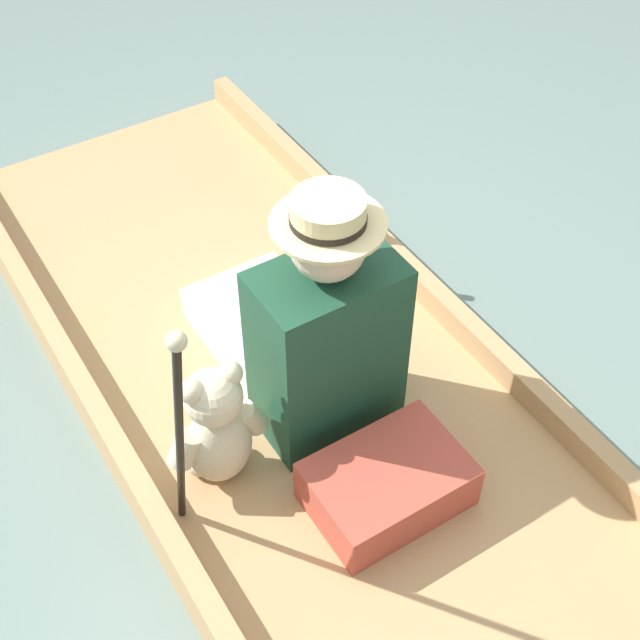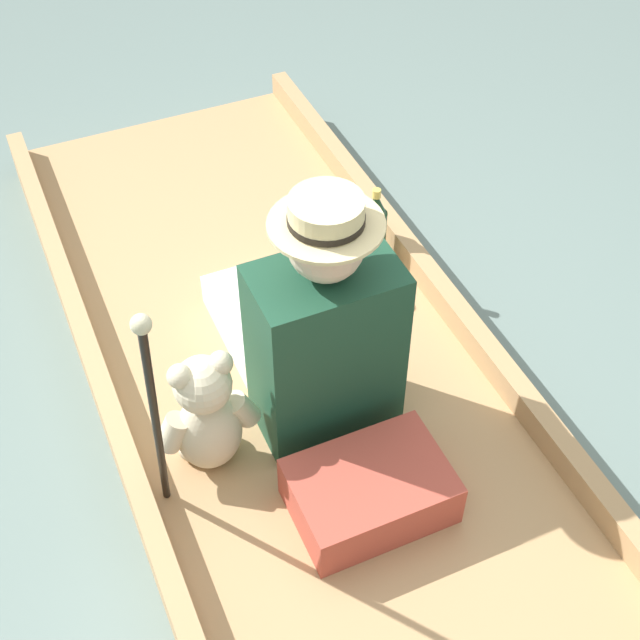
# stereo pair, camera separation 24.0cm
# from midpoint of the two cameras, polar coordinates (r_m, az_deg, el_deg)

# --- Properties ---
(ground_plane) EXTENTS (16.00, 16.00, 0.00)m
(ground_plane) POSITION_cam_midpoint_polar(r_m,az_deg,el_deg) (2.78, 1.85, -6.72)
(ground_plane) COLOR slate
(punt_boat) EXTENTS (1.19, 3.29, 0.20)m
(punt_boat) POSITION_cam_midpoint_polar(r_m,az_deg,el_deg) (2.73, 1.88, -5.92)
(punt_boat) COLOR tan
(punt_boat) RESTS_ON ground_plane
(seat_cushion) EXTENTS (0.41, 0.29, 0.15)m
(seat_cushion) POSITION_cam_midpoint_polar(r_m,az_deg,el_deg) (2.43, 6.18, -10.96)
(seat_cushion) COLOR #B24738
(seat_cushion) RESTS_ON punt_boat
(seated_person) EXTENTS (0.39, 0.75, 0.81)m
(seated_person) POSITION_cam_midpoint_polar(r_m,az_deg,el_deg) (2.49, 2.32, -0.79)
(seated_person) COLOR white
(seated_person) RESTS_ON punt_boat
(teddy_bear) EXTENTS (0.30, 0.18, 0.43)m
(teddy_bear) POSITION_cam_midpoint_polar(r_m,az_deg,el_deg) (2.41, -4.44, -6.29)
(teddy_bear) COLOR beige
(teddy_bear) RESTS_ON punt_boat
(wine_glass) EXTENTS (0.07, 0.07, 0.18)m
(wine_glass) POSITION_cam_midpoint_polar(r_m,az_deg,el_deg) (2.95, 4.49, 3.17)
(wine_glass) COLOR silver
(wine_glass) RESTS_ON punt_boat
(walking_cane) EXTENTS (0.04, 0.22, 0.89)m
(walking_cane) POSITION_cam_midpoint_polar(r_m,az_deg,el_deg) (2.03, -7.30, -5.81)
(walking_cane) COLOR black
(walking_cane) RESTS_ON punt_boat
(champagne_bottle) EXTENTS (0.08, 0.08, 0.29)m
(champagne_bottle) POSITION_cam_midpoint_polar(r_m,az_deg,el_deg) (3.07, 5.77, 5.84)
(champagne_bottle) COLOR #19381E
(champagne_bottle) RESTS_ON punt_boat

